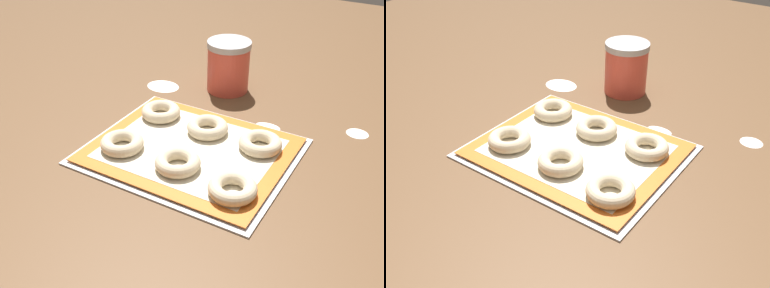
% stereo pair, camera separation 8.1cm
% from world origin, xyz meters
% --- Properties ---
extents(ground_plane, '(2.80, 2.80, 0.00)m').
position_xyz_m(ground_plane, '(0.00, 0.00, 0.00)').
color(ground_plane, brown).
extents(baking_tray, '(0.44, 0.36, 0.01)m').
position_xyz_m(baking_tray, '(0.00, -0.00, 0.00)').
color(baking_tray, silver).
rests_on(baking_tray, ground_plane).
extents(baking_mat, '(0.42, 0.34, 0.00)m').
position_xyz_m(baking_mat, '(0.00, -0.00, 0.01)').
color(baking_mat, orange).
rests_on(baking_mat, baking_tray).
extents(bagel_front_left, '(0.09, 0.09, 0.03)m').
position_xyz_m(bagel_front_left, '(-0.13, -0.08, 0.02)').
color(bagel_front_left, beige).
rests_on(bagel_front_left, baking_mat).
extents(bagel_front_center, '(0.09, 0.09, 0.03)m').
position_xyz_m(bagel_front_center, '(0.01, -0.08, 0.02)').
color(bagel_front_center, beige).
rests_on(bagel_front_center, baking_mat).
extents(bagel_front_right, '(0.09, 0.09, 0.03)m').
position_xyz_m(bagel_front_right, '(0.15, -0.10, 0.02)').
color(bagel_front_right, beige).
rests_on(bagel_front_right, baking_mat).
extents(bagel_back_left, '(0.09, 0.09, 0.03)m').
position_xyz_m(bagel_back_left, '(-0.13, 0.09, 0.02)').
color(bagel_back_left, beige).
rests_on(bagel_back_left, baking_mat).
extents(bagel_back_center, '(0.09, 0.09, 0.03)m').
position_xyz_m(bagel_back_center, '(-0.00, 0.08, 0.02)').
color(bagel_back_center, beige).
rests_on(bagel_back_center, baking_mat).
extents(bagel_back_right, '(0.09, 0.09, 0.03)m').
position_xyz_m(bagel_back_right, '(0.13, 0.07, 0.02)').
color(bagel_back_right, beige).
rests_on(bagel_back_right, baking_mat).
extents(flour_canister, '(0.12, 0.12, 0.14)m').
position_xyz_m(flour_canister, '(-0.07, 0.32, 0.07)').
color(flour_canister, '#DB4C3D').
rests_on(flour_canister, ground_plane).
extents(flour_patch_near, '(0.09, 0.08, 0.00)m').
position_xyz_m(flour_patch_near, '(-0.24, 0.25, 0.00)').
color(flour_patch_near, white).
rests_on(flour_patch_near, ground_plane).
extents(flour_patch_far, '(0.05, 0.05, 0.00)m').
position_xyz_m(flour_patch_far, '(0.30, 0.27, 0.00)').
color(flour_patch_far, white).
rests_on(flour_patch_far, ground_plane).
extents(flour_patch_side, '(0.06, 0.04, 0.00)m').
position_xyz_m(flour_patch_side, '(0.11, 0.19, 0.00)').
color(flour_patch_side, white).
rests_on(flour_patch_side, ground_plane).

